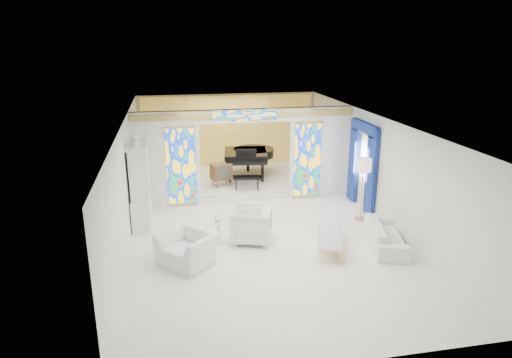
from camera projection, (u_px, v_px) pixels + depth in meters
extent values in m
plane|color=white|center=(257.00, 224.00, 13.05)|extent=(12.00, 12.00, 0.00)
cube|color=white|center=(258.00, 120.00, 12.15)|extent=(7.00, 12.00, 0.02)
cube|color=silver|center=(228.00, 132.00, 18.22)|extent=(7.00, 0.02, 3.00)
cube|color=silver|center=(333.00, 284.00, 6.98)|extent=(7.00, 0.02, 3.00)
cube|color=silver|center=(127.00, 181.00, 11.96)|extent=(0.02, 12.00, 3.00)
cube|color=silver|center=(376.00, 167.00, 13.24)|extent=(0.02, 12.00, 3.00)
cube|color=silver|center=(165.00, 160.00, 14.02)|extent=(2.00, 0.18, 3.00)
cube|color=silver|center=(320.00, 153.00, 14.93)|extent=(2.00, 0.18, 3.00)
cube|color=silver|center=(245.00, 115.00, 14.09)|extent=(3.00, 0.18, 0.40)
cube|color=silver|center=(198.00, 165.00, 14.16)|extent=(0.12, 0.06, 2.60)
cube|color=silver|center=(292.00, 161.00, 14.71)|extent=(0.12, 0.06, 2.60)
cube|color=silver|center=(246.00, 121.00, 14.04)|extent=(3.24, 0.06, 0.12)
cube|color=gold|center=(246.00, 115.00, 13.99)|extent=(7.00, 0.05, 0.18)
cube|color=gold|center=(181.00, 166.00, 14.06)|extent=(0.90, 0.04, 2.40)
cube|color=gold|center=(307.00, 160.00, 14.80)|extent=(0.90, 0.04, 2.40)
cube|color=gold|center=(246.00, 115.00, 13.98)|extent=(2.00, 0.04, 0.34)
cube|color=white|center=(236.00, 179.00, 16.86)|extent=(6.80, 3.80, 0.18)
cube|color=#E8CC50|center=(229.00, 132.00, 18.11)|extent=(6.70, 0.10, 2.90)
cylinder|color=gold|center=(241.00, 113.00, 16.07)|extent=(0.48, 0.48, 0.30)
cube|color=navy|center=(371.00, 172.00, 13.31)|extent=(0.12, 0.55, 2.60)
cube|color=navy|center=(354.00, 161.00, 14.53)|extent=(0.12, 0.55, 2.60)
cube|color=navy|center=(365.00, 127.00, 13.56)|extent=(0.14, 1.70, 0.30)
cube|color=gold|center=(364.00, 133.00, 13.61)|extent=(0.12, 1.50, 0.06)
cube|color=silver|center=(142.00, 210.00, 12.89)|extent=(0.50, 1.40, 0.90)
cube|color=silver|center=(139.00, 171.00, 12.54)|extent=(0.44, 1.30, 1.40)
cube|color=silver|center=(147.00, 170.00, 12.59)|extent=(0.01, 1.20, 1.30)
cube|color=silver|center=(137.00, 144.00, 12.32)|extent=(0.56, 1.46, 0.08)
cylinder|color=white|center=(135.00, 143.00, 11.96)|extent=(0.22, 0.22, 0.16)
sphere|color=white|center=(135.00, 137.00, 11.91)|extent=(0.20, 0.20, 0.20)
imported|color=white|center=(187.00, 249.00, 10.65)|extent=(1.58, 1.58, 0.77)
imported|color=white|center=(251.00, 225.00, 11.83)|extent=(1.27, 1.25, 0.93)
imported|color=white|center=(386.00, 235.00, 11.61)|extent=(1.29, 2.19, 0.60)
cylinder|color=silver|center=(218.00, 222.00, 11.76)|extent=(0.53, 0.53, 0.03)
cylinder|color=silver|center=(219.00, 232.00, 11.84)|extent=(0.09, 0.09, 0.54)
cylinder|color=silver|center=(219.00, 241.00, 11.92)|extent=(0.35, 0.35, 0.03)
imported|color=silver|center=(218.00, 217.00, 11.72)|extent=(0.22, 0.22, 0.21)
cube|color=silver|center=(330.00, 235.00, 11.41)|extent=(1.03, 1.82, 0.04)
cube|color=gold|center=(330.00, 236.00, 11.41)|extent=(1.06, 1.86, 0.03)
cube|color=gold|center=(322.00, 257.00, 10.70)|extent=(0.05, 0.05, 0.36)
cube|color=gold|center=(341.00, 258.00, 10.65)|extent=(0.05, 0.05, 0.36)
cube|color=gold|center=(320.00, 229.00, 12.28)|extent=(0.05, 0.05, 0.36)
cube|color=gold|center=(337.00, 229.00, 12.23)|extent=(0.05, 0.05, 0.36)
cylinder|color=gold|center=(360.00, 219.00, 13.36)|extent=(0.33, 0.33, 0.03)
cylinder|color=gold|center=(362.00, 192.00, 13.11)|extent=(0.04, 0.04, 1.69)
cylinder|color=white|center=(364.00, 165.00, 12.87)|extent=(0.48, 0.48, 0.36)
cube|color=black|center=(246.00, 155.00, 16.72)|extent=(1.74, 1.83, 0.29)
cylinder|color=black|center=(254.00, 153.00, 17.09)|extent=(1.71, 1.71, 0.29)
cube|color=black|center=(246.00, 163.00, 15.83)|extent=(1.45, 0.51, 0.10)
cube|color=white|center=(246.00, 163.00, 15.75)|extent=(1.31, 0.29, 0.03)
cube|color=black|center=(246.00, 153.00, 16.10)|extent=(0.73, 0.14, 0.26)
cube|color=black|center=(247.00, 177.00, 15.33)|extent=(0.99, 0.50, 0.08)
cylinder|color=black|center=(230.00, 173.00, 16.13)|extent=(0.12, 0.12, 0.65)
cylinder|color=black|center=(262.00, 173.00, 16.19)|extent=(0.12, 0.12, 0.65)
cylinder|color=black|center=(248.00, 163.00, 17.47)|extent=(0.12, 0.12, 0.65)
cube|color=brown|center=(221.00, 171.00, 15.71)|extent=(0.78, 0.63, 0.54)
cube|color=#383D3B|center=(224.00, 172.00, 15.51)|extent=(0.42, 0.15, 0.35)
cone|color=brown|center=(216.00, 185.00, 15.57)|extent=(0.05, 0.05, 0.24)
cone|color=brown|center=(230.00, 182.00, 15.80)|extent=(0.05, 0.05, 0.24)
cone|color=brown|center=(213.00, 182.00, 15.85)|extent=(0.05, 0.05, 0.24)
cone|color=brown|center=(226.00, 180.00, 16.08)|extent=(0.05, 0.05, 0.24)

